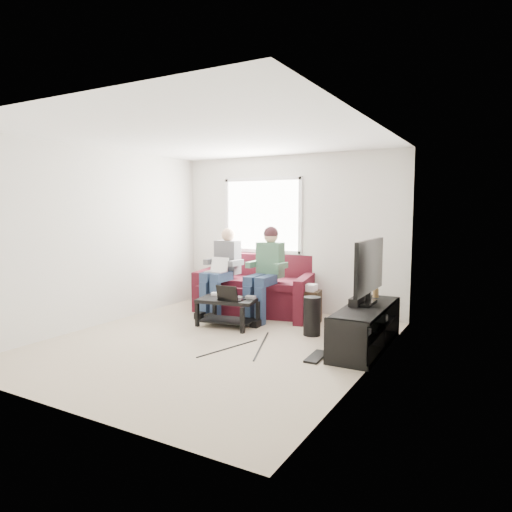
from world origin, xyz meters
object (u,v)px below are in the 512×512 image
object	(u,v)px
tv	(369,268)
end_table	(309,306)
tv_stand	(365,330)
sofa	(255,291)
coffee_table	(228,306)
subwoofer	(312,316)

from	to	relation	value
tv	end_table	bearing A→B (deg)	146.71
tv_stand	end_table	world-z (taller)	end_table
sofa	coffee_table	xyz separation A→B (m)	(0.13, -1.03, -0.04)
end_table	coffee_table	bearing A→B (deg)	-142.04
subwoofer	end_table	world-z (taller)	end_table
tv_stand	subwoofer	xyz separation A→B (m)	(-0.80, 0.24, 0.03)
tv_stand	end_table	bearing A→B (deg)	143.27
coffee_table	tv	xyz separation A→B (m)	(2.06, 0.03, 0.69)
coffee_table	subwoofer	size ratio (longest dim) A/B	1.74
end_table	tv	bearing A→B (deg)	-33.29
subwoofer	end_table	size ratio (longest dim) A/B	0.89
tv_stand	subwoofer	distance (m)	0.84
tv	coffee_table	bearing A→B (deg)	-179.16
tv	tv_stand	bearing A→B (deg)	-88.53
sofa	subwoofer	distance (m)	1.63
tv	end_table	xyz separation A→B (m)	(-1.10, 0.72, -0.72)
sofa	subwoofer	xyz separation A→B (m)	(1.38, -0.86, -0.08)
tv	end_table	world-z (taller)	tv
tv	subwoofer	xyz separation A→B (m)	(-0.80, 0.14, -0.73)
tv_stand	tv	distance (m)	0.76
sofa	tv	distance (m)	2.49
sofa	tv	world-z (taller)	tv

